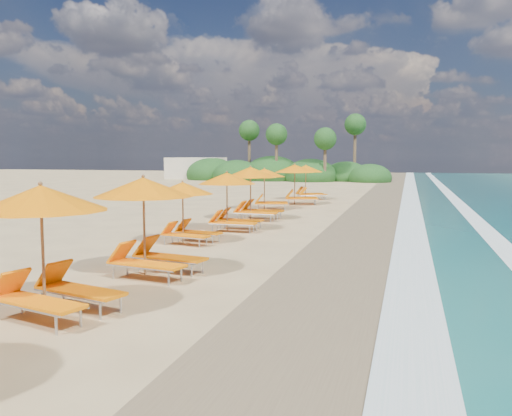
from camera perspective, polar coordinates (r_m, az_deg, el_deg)
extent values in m
plane|color=tan|center=(19.78, 0.00, -3.46)|extent=(160.00, 160.00, 0.00)
cube|color=olive|center=(19.09, 11.65, -3.90)|extent=(4.00, 160.00, 0.01)
cube|color=white|center=(19.04, 16.17, -3.95)|extent=(1.20, 160.00, 0.01)
cube|color=white|center=(19.30, 25.13, -4.17)|extent=(0.80, 160.00, 0.01)
cylinder|color=olive|center=(11.37, -21.71, -4.25)|extent=(0.06, 0.06, 2.51)
cone|color=orange|center=(11.25, -21.90, 1.00)|extent=(3.15, 3.15, 0.50)
sphere|color=olive|center=(11.23, -21.95, 2.42)|extent=(0.09, 0.09, 0.09)
cylinder|color=olive|center=(14.29, -11.79, -2.00)|extent=(0.06, 0.06, 2.52)
cone|color=orange|center=(14.19, -11.88, 2.19)|extent=(2.99, 2.99, 0.51)
sphere|color=olive|center=(14.18, -11.90, 3.32)|extent=(0.09, 0.09, 0.09)
cylinder|color=olive|center=(19.28, -7.77, -0.53)|extent=(0.05, 0.05, 2.15)
cone|color=orange|center=(19.21, -7.81, 2.11)|extent=(2.56, 2.56, 0.43)
sphere|color=olive|center=(19.19, -7.82, 2.82)|extent=(0.08, 0.08, 0.08)
cylinder|color=olive|center=(22.32, -3.10, 0.64)|extent=(0.06, 0.06, 2.37)
cone|color=orange|center=(22.25, -3.11, 3.17)|extent=(2.47, 2.47, 0.48)
sphere|color=olive|center=(22.24, -3.12, 3.85)|extent=(0.08, 0.08, 0.08)
cylinder|color=olive|center=(26.02, -0.59, 1.52)|extent=(0.06, 0.06, 2.52)
cone|color=orange|center=(25.97, -0.59, 3.83)|extent=(2.77, 2.77, 0.51)
sphere|color=olive|center=(25.96, -0.59, 4.45)|extent=(0.09, 0.09, 0.09)
cylinder|color=olive|center=(30.96, 0.90, 1.99)|extent=(0.06, 0.06, 2.32)
cone|color=orange|center=(30.91, 0.90, 3.77)|extent=(2.88, 2.88, 0.47)
sphere|color=olive|center=(30.91, 0.90, 4.25)|extent=(0.08, 0.08, 0.08)
cylinder|color=olive|center=(34.16, 4.13, 2.47)|extent=(0.06, 0.06, 2.50)
cone|color=orange|center=(34.12, 4.14, 4.21)|extent=(3.08, 3.08, 0.50)
sphere|color=olive|center=(34.11, 4.14, 4.68)|extent=(0.09, 0.09, 0.09)
cylinder|color=olive|center=(37.99, 5.30, 2.70)|extent=(0.06, 0.06, 2.39)
cone|color=orange|center=(37.95, 5.31, 4.19)|extent=(3.26, 3.26, 0.48)
sphere|color=olive|center=(37.95, 5.32, 4.59)|extent=(0.09, 0.09, 0.09)
ellipsoid|color=#163D14|center=(64.84, 5.83, 3.40)|extent=(6.40, 6.40, 4.16)
ellipsoid|color=#163D14|center=(66.86, 1.75, 3.56)|extent=(7.20, 7.20, 4.68)
ellipsoid|color=#163D14|center=(66.05, -2.05, 3.43)|extent=(6.00, 6.00, 3.90)
ellipsoid|color=#163D14|center=(66.24, 9.55, 3.33)|extent=(5.60, 5.60, 3.64)
ellipsoid|color=#163D14|center=(69.26, -4.69, 3.57)|extent=(6.60, 6.60, 4.29)
ellipsoid|color=#163D14|center=(63.99, 12.02, 3.15)|extent=(5.00, 5.00, 3.25)
cylinder|color=brown|center=(62.49, 7.33, 5.02)|extent=(0.36, 0.36, 5.00)
sphere|color=#163D14|center=(62.52, 7.36, 7.31)|extent=(2.60, 2.60, 2.60)
cylinder|color=brown|center=(64.64, 2.18, 5.35)|extent=(0.36, 0.36, 5.60)
sphere|color=#163D14|center=(64.68, 2.19, 7.83)|extent=(2.60, 2.60, 2.60)
cylinder|color=brown|center=(67.61, -0.72, 5.62)|extent=(0.36, 0.36, 6.20)
sphere|color=#163D14|center=(67.68, -0.72, 8.24)|extent=(2.60, 2.60, 2.60)
cylinder|color=brown|center=(66.09, 10.45, 5.79)|extent=(0.36, 0.36, 6.80)
sphere|color=#163D14|center=(66.19, 10.51, 8.73)|extent=(2.60, 2.60, 2.60)
cube|color=beige|center=(72.19, -6.37, 4.24)|extent=(7.00, 5.00, 2.80)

